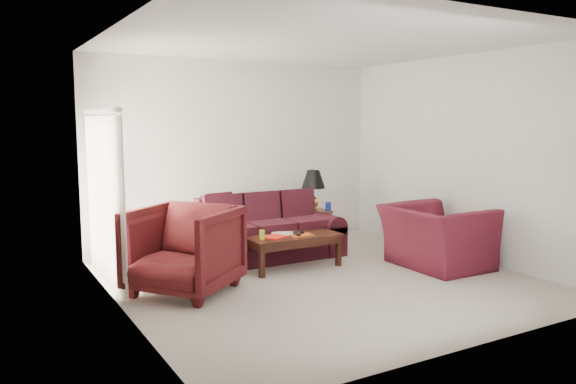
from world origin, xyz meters
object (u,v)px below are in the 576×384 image
object	(u,v)px
sofa	(267,228)
end_table	(312,226)
armchair_right	(437,237)
coffee_table	(291,251)
floor_lamp	(112,207)
armchair_left	(184,250)

from	to	relation	value
sofa	end_table	distance (m)	1.34
armchair_right	coffee_table	world-z (taller)	armchair_right
floor_lamp	coffee_table	distance (m)	2.64
coffee_table	end_table	bearing A→B (deg)	45.34
armchair_right	coffee_table	size ratio (longest dim) A/B	1.00
floor_lamp	armchair_left	world-z (taller)	floor_lamp
coffee_table	sofa	bearing A→B (deg)	95.01
sofa	coffee_table	size ratio (longest dim) A/B	1.70
end_table	armchair_right	bearing A→B (deg)	-73.02
coffee_table	armchair_left	bearing A→B (deg)	-169.51
armchair_left	sofa	bearing A→B (deg)	82.49
end_table	floor_lamp	bearing A→B (deg)	175.37
armchair_left	end_table	bearing A→B (deg)	81.31
end_table	coffee_table	bearing A→B (deg)	-132.56
floor_lamp	end_table	bearing A→B (deg)	-4.63
armchair_left	coffee_table	world-z (taller)	armchair_left
sofa	floor_lamp	world-z (taller)	floor_lamp
armchair_right	end_table	bearing A→B (deg)	17.48
sofa	armchair_right	size ratio (longest dim) A/B	1.71
sofa	armchair_right	distance (m)	2.43
sofa	floor_lamp	xyz separation A→B (m)	(-2.04, 0.88, 0.36)
end_table	coffee_table	world-z (taller)	end_table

